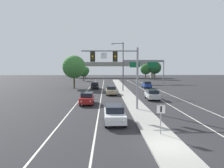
# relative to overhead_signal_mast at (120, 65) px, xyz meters

# --- Properties ---
(ground_plane) EXTENTS (260.00, 260.00, 0.00)m
(ground_plane) POSITION_rel_overhead_signal_mast_xyz_m (2.28, -11.84, -5.30)
(ground_plane) COLOR #28282B
(median_island) EXTENTS (2.40, 110.00, 0.15)m
(median_island) POSITION_rel_overhead_signal_mast_xyz_m (2.28, 6.16, -5.23)
(median_island) COLOR #9E9B93
(median_island) RESTS_ON ground
(lane_stripe_oncoming_center) EXTENTS (0.14, 100.00, 0.01)m
(lane_stripe_oncoming_center) POSITION_rel_overhead_signal_mast_xyz_m (-2.42, 13.16, -5.30)
(lane_stripe_oncoming_center) COLOR silver
(lane_stripe_oncoming_center) RESTS_ON ground
(lane_stripe_receding_center) EXTENTS (0.14, 100.00, 0.01)m
(lane_stripe_receding_center) POSITION_rel_overhead_signal_mast_xyz_m (6.98, 13.16, -5.30)
(lane_stripe_receding_center) COLOR silver
(lane_stripe_receding_center) RESTS_ON ground
(edge_stripe_left) EXTENTS (0.14, 100.00, 0.01)m
(edge_stripe_left) POSITION_rel_overhead_signal_mast_xyz_m (-5.72, 13.16, -5.30)
(edge_stripe_left) COLOR silver
(edge_stripe_left) RESTS_ON ground
(edge_stripe_right) EXTENTS (0.14, 100.00, 0.01)m
(edge_stripe_right) POSITION_rel_overhead_signal_mast_xyz_m (10.28, 13.16, -5.30)
(edge_stripe_right) COLOR silver
(edge_stripe_right) RESTS_ON ground
(overhead_signal_mast) EXTENTS (6.64, 0.44, 7.20)m
(overhead_signal_mast) POSITION_rel_overhead_signal_mast_xyz_m (0.00, 0.00, 0.00)
(overhead_signal_mast) COLOR gray
(overhead_signal_mast) RESTS_ON median_island
(median_sign_post) EXTENTS (0.60, 0.10, 2.20)m
(median_sign_post) POSITION_rel_overhead_signal_mast_xyz_m (2.43, -9.59, -3.72)
(median_sign_post) COLOR gray
(median_sign_post) RESTS_ON median_island
(street_lamp_median) EXTENTS (2.58, 0.28, 10.00)m
(street_lamp_median) POSITION_rel_overhead_signal_mast_xyz_m (1.73, 19.21, 0.49)
(street_lamp_median) COLOR #4C4C51
(street_lamp_median) RESTS_ON median_island
(car_oncoming_white) EXTENTS (1.90, 4.50, 1.58)m
(car_oncoming_white) POSITION_rel_overhead_signal_mast_xyz_m (-0.83, -5.71, -4.48)
(car_oncoming_white) COLOR silver
(car_oncoming_white) RESTS_ON ground
(car_oncoming_red) EXTENTS (1.89, 4.50, 1.58)m
(car_oncoming_red) POSITION_rel_overhead_signal_mast_xyz_m (-4.21, 4.40, -4.48)
(car_oncoming_red) COLOR maroon
(car_oncoming_red) RESTS_ON ground
(car_oncoming_tan) EXTENTS (1.92, 4.51, 1.58)m
(car_oncoming_tan) POSITION_rel_overhead_signal_mast_xyz_m (-0.65, 14.42, -4.48)
(car_oncoming_tan) COLOR tan
(car_oncoming_tan) RESTS_ON ground
(car_oncoming_black) EXTENTS (1.92, 4.51, 1.58)m
(car_oncoming_black) POSITION_rel_overhead_signal_mast_xyz_m (-4.24, 25.45, -4.48)
(car_oncoming_black) COLOR black
(car_oncoming_black) RESTS_ON ground
(car_receding_silver) EXTENTS (1.92, 4.51, 1.58)m
(car_receding_silver) POSITION_rel_overhead_signal_mast_xyz_m (5.68, 8.18, -4.48)
(car_receding_silver) COLOR #B7B7BC
(car_receding_silver) RESTS_ON ground
(car_receding_blue) EXTENTS (1.85, 4.48, 1.58)m
(car_receding_blue) POSITION_rel_overhead_signal_mast_xyz_m (8.51, 27.33, -4.48)
(car_receding_blue) COLOR navy
(car_receding_blue) RESTS_ON ground
(highway_sign_gantry) EXTENTS (13.28, 0.42, 7.50)m
(highway_sign_gantry) POSITION_rel_overhead_signal_mast_xyz_m (10.48, 43.35, 0.86)
(highway_sign_gantry) COLOR gray
(highway_sign_gantry) RESTS_ON ground
(overpass_bridge) EXTENTS (42.40, 6.40, 7.65)m
(overpass_bridge) POSITION_rel_overhead_signal_mast_xyz_m (2.28, 80.71, 0.48)
(overpass_bridge) COLOR gray
(overpass_bridge) RESTS_ON ground
(tree_far_right_a) EXTENTS (5.27, 5.27, 7.63)m
(tree_far_right_a) POSITION_rel_overhead_signal_mast_xyz_m (19.32, 65.67, -0.32)
(tree_far_right_a) COLOR #4C3823
(tree_far_right_a) RESTS_ON ground
(tree_far_left_a) EXTENTS (3.77, 3.77, 5.45)m
(tree_far_left_a) POSITION_rel_overhead_signal_mast_xyz_m (-11.15, 74.07, -1.75)
(tree_far_left_a) COLOR #4C3823
(tree_far_left_a) RESTS_ON ground
(tree_far_left_c) EXTENTS (5.50, 5.50, 7.95)m
(tree_far_left_c) POSITION_rel_overhead_signal_mast_xyz_m (-9.24, 26.65, -0.11)
(tree_far_left_c) COLOR #4C3823
(tree_far_left_c) RESTS_ON ground
(tree_far_left_b) EXTENTS (3.65, 3.65, 5.28)m
(tree_far_left_b) POSITION_rel_overhead_signal_mast_xyz_m (-9.86, 54.43, -1.86)
(tree_far_left_b) COLOR #4C3823
(tree_far_left_b) RESTS_ON ground
(tree_far_right_b) EXTENTS (4.51, 4.51, 6.53)m
(tree_far_right_b) POSITION_rel_overhead_signal_mast_xyz_m (15.53, 66.62, -1.04)
(tree_far_right_b) COLOR #4C3823
(tree_far_right_b) RESTS_ON ground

